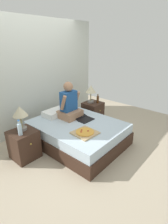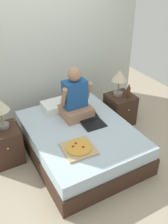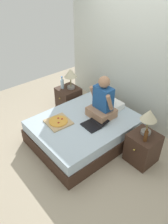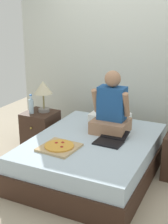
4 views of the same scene
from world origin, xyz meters
name	(u,v)px [view 3 (image 3 of 4)]	position (x,y,z in m)	size (l,w,h in m)	color
ground_plane	(85,139)	(0.00, 0.00, 0.00)	(5.66, 5.66, 0.00)	tan
wall_back	(136,60)	(0.00, 1.28, 1.25)	(3.66, 0.12, 2.50)	silver
bed	(85,130)	(0.00, 0.00, 0.23)	(1.43, 1.84, 0.46)	#382319
nightstand_left	(69,99)	(-1.01, 0.39, 0.27)	(0.44, 0.47, 0.54)	#382319
lamp_on_left_nightstand	(70,74)	(-0.97, 0.44, 0.86)	(0.26, 0.26, 0.45)	gray
water_bottle	(62,84)	(-1.09, 0.30, 0.65)	(0.07, 0.07, 0.28)	silver
nightstand_right	(142,148)	(1.01, 0.39, 0.27)	(0.44, 0.47, 0.54)	#382319
lamp_on_right_nightstand	(149,117)	(0.98, 0.44, 0.86)	(0.26, 0.26, 0.45)	gray
beer_bottle	(146,136)	(1.08, 0.29, 0.63)	(0.06, 0.06, 0.23)	#512D14
pillow	(109,104)	(-0.03, 0.64, 0.52)	(0.52, 0.34, 0.12)	white
person_seated	(102,102)	(0.10, 0.32, 0.75)	(0.47, 0.40, 0.78)	#A37556
laptop	(94,124)	(0.21, 0.02, 0.48)	(0.33, 0.43, 0.07)	black
pizza_box	(58,122)	(-0.23, -0.41, 0.48)	(0.43, 0.43, 0.05)	tan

